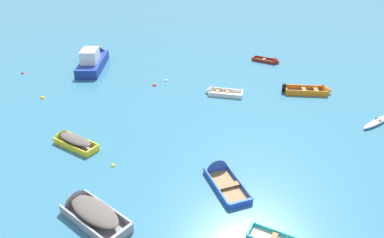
{
  "coord_description": "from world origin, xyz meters",
  "views": [
    {
      "loc": [
        -2.72,
        -3.58,
        14.18
      ],
      "look_at": [
        0.0,
        21.54,
        0.15
      ],
      "focal_mm": 34.62,
      "sensor_mm": 36.0,
      "label": 1
    }
  ],
  "objects_px": {
    "rowboat_yellow_outer_right": "(70,140)",
    "rowboat_maroon_near_camera": "(272,61)",
    "rowboat_white_outer_left": "(215,92)",
    "rowboat_blue_back_row_center": "(219,173)",
    "mooring_buoy_trailing": "(154,86)",
    "rowboat_grey_distant_center": "(86,209)",
    "mooring_buoy_between_boats_left": "(166,81)",
    "mooring_buoy_midfield": "(23,74)",
    "rowboat_orange_midfield_right": "(316,91)",
    "motor_launch_deep_blue_cluster_outer": "(94,60)",
    "kayak_white_far_left": "(378,121)",
    "mooring_buoy_outer_edge": "(113,166)",
    "mooring_buoy_near_foreground": "(43,98)"
  },
  "relations": [
    {
      "from": "rowboat_yellow_outer_right",
      "to": "rowboat_maroon_near_camera",
      "type": "bearing_deg",
      "value": 37.13
    },
    {
      "from": "rowboat_white_outer_left",
      "to": "rowboat_blue_back_row_center",
      "type": "height_order",
      "value": "rowboat_blue_back_row_center"
    },
    {
      "from": "rowboat_blue_back_row_center",
      "to": "mooring_buoy_trailing",
      "type": "height_order",
      "value": "rowboat_blue_back_row_center"
    },
    {
      "from": "rowboat_white_outer_left",
      "to": "rowboat_grey_distant_center",
      "type": "distance_m",
      "value": 17.13
    },
    {
      "from": "rowboat_blue_back_row_center",
      "to": "mooring_buoy_between_boats_left",
      "type": "relative_size",
      "value": 11.99
    },
    {
      "from": "mooring_buoy_trailing",
      "to": "mooring_buoy_midfield",
      "type": "relative_size",
      "value": 1.15
    },
    {
      "from": "rowboat_maroon_near_camera",
      "to": "rowboat_orange_midfield_right",
      "type": "relative_size",
      "value": 0.67
    },
    {
      "from": "motor_launch_deep_blue_cluster_outer",
      "to": "rowboat_orange_midfield_right",
      "type": "height_order",
      "value": "motor_launch_deep_blue_cluster_outer"
    },
    {
      "from": "motor_launch_deep_blue_cluster_outer",
      "to": "mooring_buoy_midfield",
      "type": "relative_size",
      "value": 21.28
    },
    {
      "from": "rowboat_yellow_outer_right",
      "to": "mooring_buoy_midfield",
      "type": "bearing_deg",
      "value": 117.24
    },
    {
      "from": "rowboat_orange_midfield_right",
      "to": "rowboat_white_outer_left",
      "type": "bearing_deg",
      "value": 174.5
    },
    {
      "from": "rowboat_yellow_outer_right",
      "to": "rowboat_grey_distant_center",
      "type": "xyz_separation_m",
      "value": [
        2.13,
        -7.28,
        0.07
      ]
    },
    {
      "from": "kayak_white_far_left",
      "to": "mooring_buoy_between_boats_left",
      "type": "distance_m",
      "value": 18.77
    },
    {
      "from": "mooring_buoy_between_boats_left",
      "to": "mooring_buoy_midfield",
      "type": "distance_m",
      "value": 14.84
    },
    {
      "from": "kayak_white_far_left",
      "to": "mooring_buoy_outer_edge",
      "type": "bearing_deg",
      "value": -170.3
    },
    {
      "from": "mooring_buoy_trailing",
      "to": "rowboat_grey_distant_center",
      "type": "bearing_deg",
      "value": -103.15
    },
    {
      "from": "rowboat_blue_back_row_center",
      "to": "kayak_white_far_left",
      "type": "relative_size",
      "value": 1.24
    },
    {
      "from": "rowboat_white_outer_left",
      "to": "rowboat_grey_distant_center",
      "type": "bearing_deg",
      "value": -123.05
    },
    {
      "from": "rowboat_yellow_outer_right",
      "to": "kayak_white_far_left",
      "type": "relative_size",
      "value": 1.04
    },
    {
      "from": "mooring_buoy_between_boats_left",
      "to": "mooring_buoy_near_foreground",
      "type": "bearing_deg",
      "value": -166.51
    },
    {
      "from": "rowboat_yellow_outer_right",
      "to": "mooring_buoy_midfield",
      "type": "height_order",
      "value": "rowboat_yellow_outer_right"
    },
    {
      "from": "rowboat_yellow_outer_right",
      "to": "rowboat_orange_midfield_right",
      "type": "distance_m",
      "value": 21.43
    },
    {
      "from": "kayak_white_far_left",
      "to": "rowboat_blue_back_row_center",
      "type": "bearing_deg",
      "value": -159.04
    },
    {
      "from": "rowboat_maroon_near_camera",
      "to": "mooring_buoy_midfield",
      "type": "height_order",
      "value": "rowboat_maroon_near_camera"
    },
    {
      "from": "rowboat_grey_distant_center",
      "to": "rowboat_orange_midfield_right",
      "type": "xyz_separation_m",
      "value": [
        18.38,
        13.49,
        -0.18
      ]
    },
    {
      "from": "motor_launch_deep_blue_cluster_outer",
      "to": "mooring_buoy_midfield",
      "type": "distance_m",
      "value": 7.15
    },
    {
      "from": "motor_launch_deep_blue_cluster_outer",
      "to": "kayak_white_far_left",
      "type": "distance_m",
      "value": 27.57
    },
    {
      "from": "rowboat_white_outer_left",
      "to": "mooring_buoy_outer_edge",
      "type": "height_order",
      "value": "rowboat_white_outer_left"
    },
    {
      "from": "motor_launch_deep_blue_cluster_outer",
      "to": "rowboat_yellow_outer_right",
      "type": "bearing_deg",
      "value": -89.26
    },
    {
      "from": "rowboat_grey_distant_center",
      "to": "kayak_white_far_left",
      "type": "height_order",
      "value": "rowboat_grey_distant_center"
    },
    {
      "from": "rowboat_maroon_near_camera",
      "to": "mooring_buoy_outer_edge",
      "type": "height_order",
      "value": "rowboat_maroon_near_camera"
    },
    {
      "from": "rowboat_white_outer_left",
      "to": "motor_launch_deep_blue_cluster_outer",
      "type": "bearing_deg",
      "value": 145.1
    },
    {
      "from": "motor_launch_deep_blue_cluster_outer",
      "to": "mooring_buoy_near_foreground",
      "type": "height_order",
      "value": "motor_launch_deep_blue_cluster_outer"
    },
    {
      "from": "rowboat_white_outer_left",
      "to": "rowboat_orange_midfield_right",
      "type": "distance_m",
      "value": 9.08
    },
    {
      "from": "rowboat_white_outer_left",
      "to": "rowboat_maroon_near_camera",
      "type": "relative_size",
      "value": 1.2
    },
    {
      "from": "mooring_buoy_near_foreground",
      "to": "mooring_buoy_between_boats_left",
      "type": "bearing_deg",
      "value": 13.49
    },
    {
      "from": "mooring_buoy_between_boats_left",
      "to": "mooring_buoy_trailing",
      "type": "bearing_deg",
      "value": -140.3
    },
    {
      "from": "rowboat_yellow_outer_right",
      "to": "mooring_buoy_trailing",
      "type": "distance_m",
      "value": 11.29
    },
    {
      "from": "rowboat_white_outer_left",
      "to": "mooring_buoy_near_foreground",
      "type": "xyz_separation_m",
      "value": [
        -15.25,
        0.77,
        -0.17
      ]
    },
    {
      "from": "motor_launch_deep_blue_cluster_outer",
      "to": "mooring_buoy_trailing",
      "type": "bearing_deg",
      "value": -42.34
    },
    {
      "from": "rowboat_yellow_outer_right",
      "to": "mooring_buoy_near_foreground",
      "type": "xyz_separation_m",
      "value": [
        -3.78,
        7.84,
        -0.34
      ]
    },
    {
      "from": "mooring_buoy_outer_edge",
      "to": "mooring_buoy_midfield",
      "type": "bearing_deg",
      "value": 121.41
    },
    {
      "from": "rowboat_white_outer_left",
      "to": "rowboat_blue_back_row_center",
      "type": "bearing_deg",
      "value": -98.32
    },
    {
      "from": "mooring_buoy_trailing",
      "to": "rowboat_yellow_outer_right",
      "type": "bearing_deg",
      "value": -122.44
    },
    {
      "from": "rowboat_yellow_outer_right",
      "to": "rowboat_maroon_near_camera",
      "type": "height_order",
      "value": "rowboat_yellow_outer_right"
    },
    {
      "from": "mooring_buoy_between_boats_left",
      "to": "rowboat_white_outer_left",
      "type": "bearing_deg",
      "value": -38.64
    },
    {
      "from": "mooring_buoy_near_foreground",
      "to": "kayak_white_far_left",
      "type": "bearing_deg",
      "value": -15.42
    },
    {
      "from": "motor_launch_deep_blue_cluster_outer",
      "to": "mooring_buoy_between_boats_left",
      "type": "distance_m",
      "value": 8.82
    },
    {
      "from": "rowboat_yellow_outer_right",
      "to": "mooring_buoy_trailing",
      "type": "height_order",
      "value": "rowboat_yellow_outer_right"
    },
    {
      "from": "rowboat_grey_distant_center",
      "to": "rowboat_maroon_near_camera",
      "type": "height_order",
      "value": "rowboat_grey_distant_center"
    }
  ]
}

